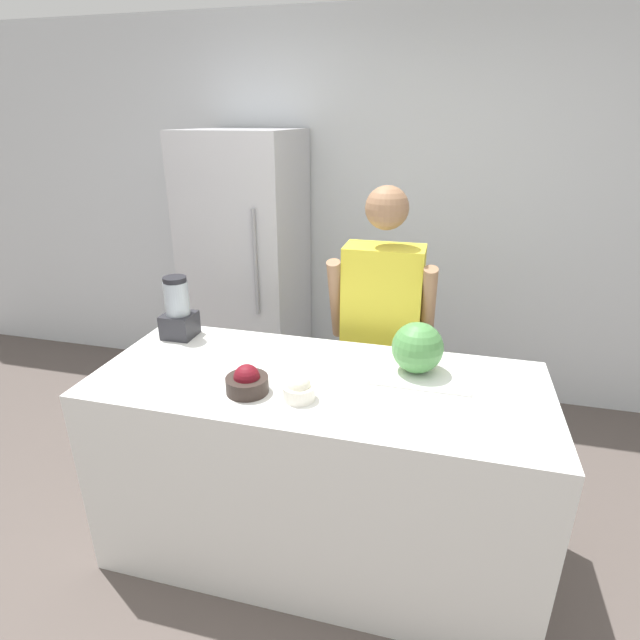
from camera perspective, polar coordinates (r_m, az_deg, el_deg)
ground_plane at (r=2.44m, az=-2.98°, el=-30.63°), size 14.00×14.00×0.00m
wall_back at (r=3.61m, az=6.86°, el=11.80°), size 8.00×0.06×2.60m
counter_island at (r=2.37m, az=-0.25°, el=-16.45°), size 1.90×0.79×0.92m
refrigerator at (r=3.51m, az=-8.15°, el=5.35°), size 0.69×0.76×1.87m
person at (r=2.68m, az=6.92°, el=-2.13°), size 0.54×0.26×1.64m
cutting_board at (r=2.19m, az=11.23°, el=-5.92°), size 0.43×0.29×0.01m
watermelon at (r=2.14m, az=11.08°, el=-3.12°), size 0.22×0.22×0.22m
bowl_cherries at (r=2.02m, az=-8.34°, el=-7.00°), size 0.17×0.17×0.12m
bowl_cream at (r=1.95m, az=-2.42°, el=-7.90°), size 0.13×0.13×0.11m
blender at (r=2.55m, az=-15.91°, el=1.02°), size 0.15×0.15×0.31m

